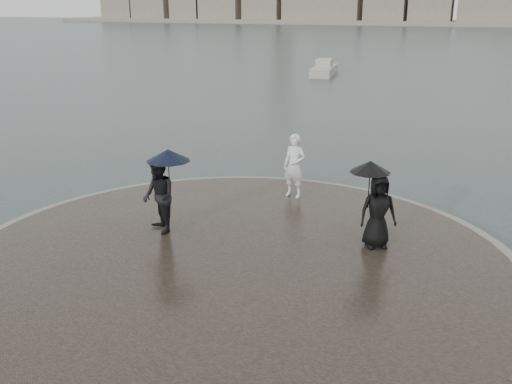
% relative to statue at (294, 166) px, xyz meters
% --- Properties ---
extents(ground, '(400.00, 400.00, 0.00)m').
position_rel_statue_xyz_m(ground, '(0.09, -7.90, -1.26)').
color(ground, '#2B3835').
rests_on(ground, ground).
extents(kerb_ring, '(12.50, 12.50, 0.32)m').
position_rel_statue_xyz_m(kerb_ring, '(0.09, -4.40, -1.10)').
color(kerb_ring, gray).
rests_on(kerb_ring, ground).
extents(quay_tip, '(11.90, 11.90, 0.36)m').
position_rel_statue_xyz_m(quay_tip, '(0.09, -4.40, -1.08)').
color(quay_tip, '#2D261E').
rests_on(quay_tip, ground).
extents(statue, '(0.72, 0.54, 1.80)m').
position_rel_statue_xyz_m(statue, '(0.00, 0.00, 0.00)').
color(statue, white).
rests_on(statue, quay_tip).
extents(visitor_left, '(1.32, 1.16, 2.04)m').
position_rel_statue_xyz_m(visitor_left, '(-2.08, -3.70, 0.22)').
color(visitor_left, black).
rests_on(visitor_left, quay_tip).
extents(visitor_right, '(1.20, 0.99, 1.95)m').
position_rel_statue_xyz_m(visitor_right, '(2.78, -2.63, 0.16)').
color(visitor_right, black).
rests_on(visitor_right, quay_tip).
extents(far_skyline, '(260.00, 20.00, 37.00)m').
position_rel_statue_xyz_m(far_skyline, '(-6.20, 152.80, 4.35)').
color(far_skyline, gray).
rests_on(far_skyline, ground).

